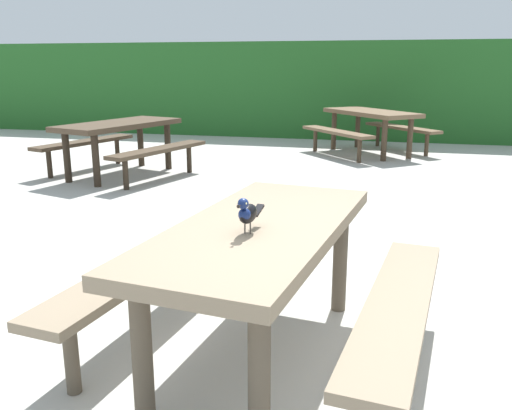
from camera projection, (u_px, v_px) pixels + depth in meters
ground_plane at (312, 376)px, 2.72m from camera, size 60.00×60.00×0.00m
hedge_wall at (380, 90)px, 11.34m from camera, size 28.00×1.44×1.96m
picnic_table_foreground at (260, 257)px, 2.77m from camera, size 1.88×1.91×0.74m
bird_grackle at (247, 213)px, 2.52m from camera, size 0.09×0.29×0.18m
picnic_table_mid_left at (371, 122)px, 9.29m from camera, size 2.39×2.39×0.74m
picnic_table_far_centre at (119, 136)px, 7.47m from camera, size 2.09×2.12×0.74m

